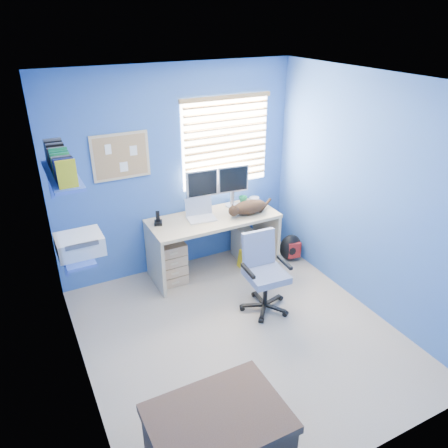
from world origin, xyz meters
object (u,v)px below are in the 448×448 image
cat (250,207)px  desk (214,244)px  tower_pc (244,244)px  laptop (201,211)px  office_chair (264,282)px

cat → desk: bearing=159.4°
desk → cat: (0.45, -0.10, 0.45)m
cat → tower_pc: bearing=73.6°
desk → tower_pc: bearing=6.5°
desk → tower_pc: desk is taller
desk → cat: bearing=-12.5°
laptop → tower_pc: 0.88m
laptop → office_chair: laptop is taller
desk → laptop: bearing=174.0°
desk → tower_pc: (0.47, 0.05, -0.14)m
desk → tower_pc: 0.49m
laptop → tower_pc: size_ratio=0.73×
tower_pc → cat: bearing=-94.4°
laptop → tower_pc: bearing=11.2°
cat → tower_pc: size_ratio=1.02×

